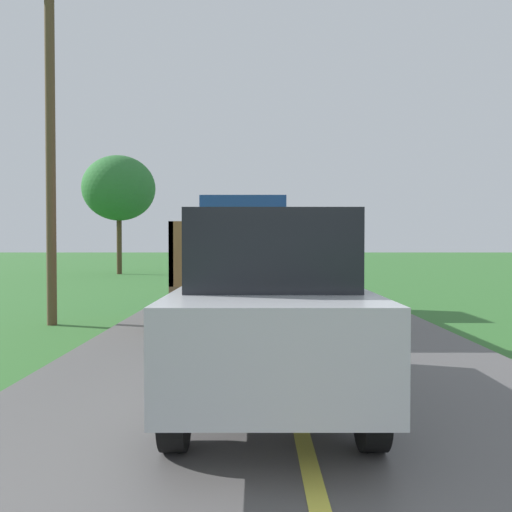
% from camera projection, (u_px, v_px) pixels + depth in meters
% --- Properties ---
extents(banana_truck_near, '(2.38, 5.82, 2.80)m').
position_uv_depth(banana_truck_near, '(242.00, 254.00, 12.49)').
color(banana_truck_near, '#2D2D30').
rests_on(banana_truck_near, road_surface).
extents(banana_truck_far, '(2.38, 5.81, 2.80)m').
position_uv_depth(banana_truck_far, '(247.00, 248.00, 27.21)').
color(banana_truck_far, '#2D2D30').
rests_on(banana_truck_far, road_surface).
extents(utility_pole_roadside, '(1.90, 0.20, 7.33)m').
position_uv_depth(utility_pole_roadside, '(49.00, 136.00, 10.94)').
color(utility_pole_roadside, brown).
rests_on(utility_pole_roadside, ground).
extents(roadside_tree_near_left, '(4.01, 4.01, 6.59)m').
position_uv_depth(roadside_tree_near_left, '(117.00, 188.00, 29.29)').
color(roadside_tree_near_left, '#4C3823').
rests_on(roadside_tree_near_left, ground).
extents(following_car, '(1.74, 4.10, 1.92)m').
position_uv_depth(following_car, '(268.00, 306.00, 5.35)').
color(following_car, '#B7BABF').
rests_on(following_car, road_surface).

